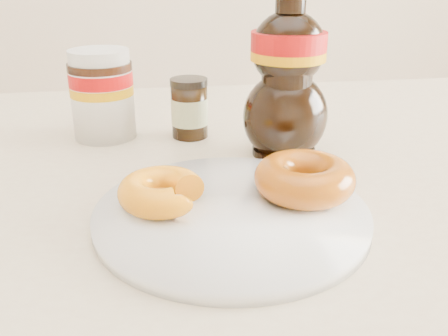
{
  "coord_description": "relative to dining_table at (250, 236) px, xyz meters",
  "views": [
    {
      "loc": [
        -0.11,
        -0.43,
        0.99
      ],
      "look_at": [
        -0.04,
        0.04,
        0.79
      ],
      "focal_mm": 40.0,
      "sensor_mm": 36.0,
      "label": 1
    }
  ],
  "objects": [
    {
      "name": "nutella_jar",
      "position": [
        -0.18,
        0.17,
        0.15
      ],
      "size": [
        0.09,
        0.09,
        0.12
      ],
      "rotation": [
        0.0,
        0.0,
        0.33
      ],
      "color": "white",
      "rests_on": "dining_table"
    },
    {
      "name": "dark_jar",
      "position": [
        -0.06,
        0.15,
        0.12
      ],
      "size": [
        0.05,
        0.05,
        0.08
      ],
      "rotation": [
        0.0,
        0.0,
        -0.01
      ],
      "color": "black",
      "rests_on": "dining_table"
    },
    {
      "name": "donut_bitten",
      "position": [
        -0.11,
        -0.09,
        0.11
      ],
      "size": [
        0.1,
        0.1,
        0.03
      ],
      "primitive_type": "torus",
      "rotation": [
        0.0,
        0.0,
        0.17
      ],
      "color": "orange",
      "rests_on": "plate"
    },
    {
      "name": "syrup_bottle",
      "position": [
        0.06,
        0.06,
        0.19
      ],
      "size": [
        0.13,
        0.11,
        0.21
      ],
      "primitive_type": null,
      "rotation": [
        0.0,
        0.0,
        0.2
      ],
      "color": "black",
      "rests_on": "dining_table"
    },
    {
      "name": "plate",
      "position": [
        -0.04,
        -0.11,
        0.09
      ],
      "size": [
        0.27,
        0.27,
        0.01
      ],
      "color": "white",
      "rests_on": "dining_table"
    },
    {
      "name": "dining_table",
      "position": [
        0.0,
        0.0,
        0.0
      ],
      "size": [
        1.4,
        0.9,
        0.75
      ],
      "color": "beige",
      "rests_on": "ground"
    },
    {
      "name": "donut_whole",
      "position": [
        0.04,
        -0.09,
        0.11
      ],
      "size": [
        0.13,
        0.13,
        0.04
      ],
      "primitive_type": "torus",
      "rotation": [
        0.0,
        0.0,
        0.27
      ],
      "color": "#955609",
      "rests_on": "plate"
    }
  ]
}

